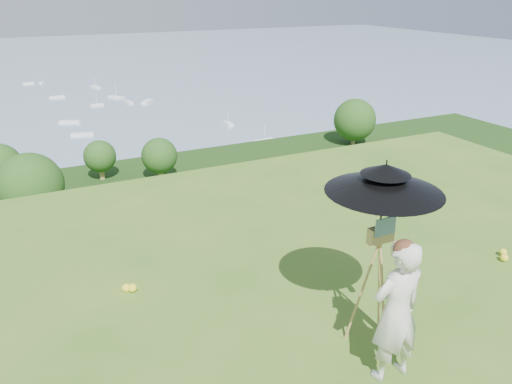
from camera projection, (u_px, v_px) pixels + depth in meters
name	position (u px, v px, depth m)	size (l,w,h in m)	color
ground	(434.00, 333.00, 6.20)	(14.00, 14.00, 0.00)	#3C7020
forest_slope	(115.00, 370.00, 46.33)	(140.00, 56.00, 22.00)	black
shoreline_tier	(70.00, 249.00, 82.24)	(170.00, 28.00, 8.00)	#716A5B
bay_water	(21.00, 80.00, 218.58)	(700.00, 700.00, 0.00)	#7690A8
slope_trees	(97.00, 236.00, 41.00)	(110.00, 50.00, 6.00)	#1F4C16
harbor_town	(65.00, 213.00, 79.76)	(110.00, 22.00, 5.00)	silver
wildflowers	(420.00, 318.00, 6.39)	(10.00, 10.50, 0.12)	yellow
painter	(396.00, 312.00, 5.22)	(0.61, 0.40, 1.67)	silver
field_easel	(376.00, 281.00, 5.78)	(0.63, 0.63, 1.67)	olive
sun_umbrella	(383.00, 201.00, 5.43)	(1.29, 1.29, 0.93)	black
painter_cap	(405.00, 246.00, 4.92)	(0.22, 0.26, 0.10)	#CB6F7C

